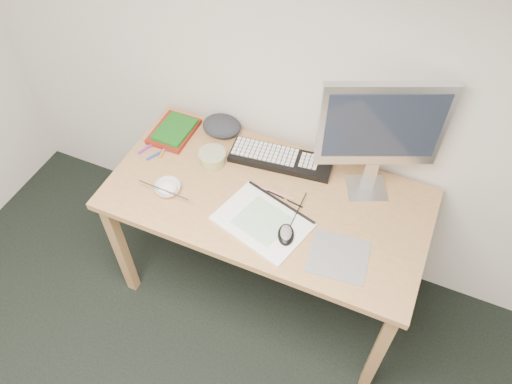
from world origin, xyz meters
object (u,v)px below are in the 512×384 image
at_px(sketchpad, 263,222).
at_px(monitor, 382,129).
at_px(desk, 267,208).
at_px(rice_bowl, 168,188).
at_px(keyboard, 281,159).

xyz_separation_m(sketchpad, monitor, (0.35, 0.35, 0.35)).
height_order(desk, rice_bowl, rice_bowl).
height_order(desk, sketchpad, sketchpad).
height_order(desk, monitor, monitor).
height_order(keyboard, rice_bowl, rice_bowl).
xyz_separation_m(monitor, rice_bowl, (-0.79, -0.36, -0.34)).
relative_size(sketchpad, rice_bowl, 3.20).
relative_size(desk, keyboard, 2.96).
bearing_deg(monitor, desk, -173.91).
bearing_deg(desk, keyboard, 96.12).
xyz_separation_m(desk, rice_bowl, (-0.41, -0.14, 0.10)).
bearing_deg(rice_bowl, monitor, 24.43).
height_order(monitor, rice_bowl, monitor).
bearing_deg(sketchpad, keyboard, 115.88).
xyz_separation_m(sketchpad, keyboard, (-0.06, 0.36, 0.01)).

